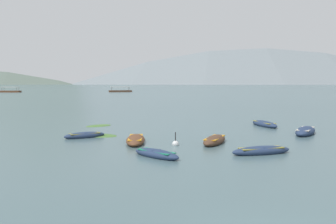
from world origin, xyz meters
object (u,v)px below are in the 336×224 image
at_px(ferry_0, 120,91).
at_px(mooring_buoy, 175,144).
at_px(rowboat_5, 85,135).
at_px(ferry_2, 10,91).
at_px(rowboat_4, 261,151).
at_px(rowboat_3, 215,140).
at_px(rowboat_2, 305,131).
at_px(rowboat_0, 156,154).
at_px(rowboat_1, 136,140).
at_px(rowboat_6, 264,124).

distance_m(ferry_0, mooring_buoy, 146.92).
distance_m(rowboat_5, ferry_2, 148.46).
bearing_deg(rowboat_5, rowboat_4, -29.90).
distance_m(rowboat_3, mooring_buoy, 2.80).
bearing_deg(rowboat_2, rowboat_3, -151.27).
bearing_deg(rowboat_5, rowboat_0, -53.54).
distance_m(rowboat_3, ferry_2, 155.00).
xyz_separation_m(rowboat_1, ferry_2, (-63.94, 138.26, 0.25)).
height_order(rowboat_3, mooring_buoy, mooring_buoy).
relative_size(rowboat_2, rowboat_4, 1.16).
xyz_separation_m(rowboat_0, rowboat_5, (-5.44, 7.36, -0.00)).
distance_m(rowboat_6, ferry_0, 137.93).
distance_m(rowboat_1, ferry_0, 145.45).
distance_m(rowboat_2, ferry_2, 154.92).
relative_size(rowboat_2, ferry_0, 0.41).
distance_m(rowboat_2, ferry_0, 143.65).
xyz_separation_m(rowboat_0, rowboat_2, (11.85, 8.89, 0.06)).
relative_size(rowboat_1, rowboat_5, 1.34).
xyz_separation_m(rowboat_2, ferry_0, (-29.77, 140.53, 0.22)).
height_order(rowboat_1, rowboat_6, rowboat_6).
distance_m(rowboat_3, rowboat_6, 11.63).
height_order(rowboat_0, rowboat_2, rowboat_2).
distance_m(rowboat_2, rowboat_5, 17.35).
height_order(rowboat_6, ferry_0, ferry_0).
bearing_deg(rowboat_6, mooring_buoy, -129.95).
bearing_deg(rowboat_3, rowboat_4, -60.44).
relative_size(rowboat_2, ferry_2, 0.52).
relative_size(rowboat_4, ferry_0, 0.35).
relative_size(rowboat_6, ferry_2, 0.52).
relative_size(ferry_0, ferry_2, 1.27).
relative_size(rowboat_2, rowboat_5, 1.42).
relative_size(rowboat_1, rowboat_6, 0.93).
height_order(rowboat_2, rowboat_6, rowboat_2).
bearing_deg(mooring_buoy, rowboat_0, -108.01).
bearing_deg(rowboat_1, rowboat_5, 148.24).
height_order(rowboat_0, mooring_buoy, mooring_buoy).
relative_size(rowboat_0, rowboat_6, 0.68).
height_order(rowboat_4, ferry_0, ferry_0).
relative_size(rowboat_0, rowboat_2, 0.69).
relative_size(rowboat_3, rowboat_6, 0.86).
height_order(ferry_0, ferry_2, same).
xyz_separation_m(rowboat_4, ferry_0, (-23.97, 148.67, 0.27)).
bearing_deg(mooring_buoy, rowboat_1, 156.87).
height_order(rowboat_6, mooring_buoy, mooring_buoy).
height_order(rowboat_3, ferry_2, ferry_2).
distance_m(rowboat_1, rowboat_5, 4.66).
xyz_separation_m(rowboat_1, rowboat_2, (13.32, 3.98, 0.04)).
relative_size(rowboat_5, rowboat_6, 0.70).
xyz_separation_m(rowboat_0, ferry_0, (-17.92, 149.42, 0.28)).
xyz_separation_m(rowboat_3, mooring_buoy, (-2.68, -0.78, -0.10)).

